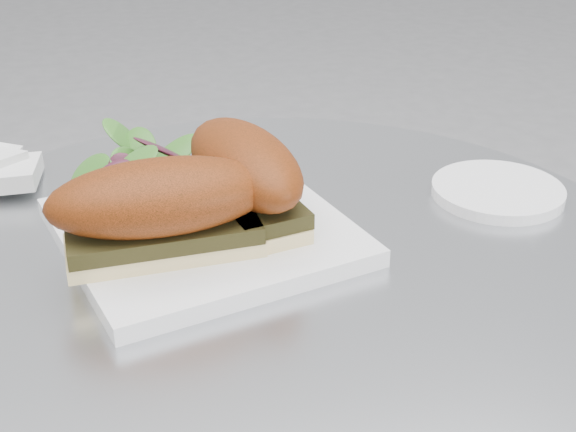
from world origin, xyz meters
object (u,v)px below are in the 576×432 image
saucer (498,191)px  sandwich_left (161,207)px  plate (204,231)px  sandwich_right (245,172)px

saucer → sandwich_left: bearing=-170.4°
plate → saucer: (0.30, 0.01, -0.00)m
sandwich_right → saucer: size_ratio=1.43×
sandwich_left → sandwich_right: bearing=30.3°
plate → saucer: plate is taller
sandwich_left → saucer: size_ratio=1.43×
plate → sandwich_left: bearing=-132.4°
sandwich_left → saucer: 0.34m
sandwich_left → saucer: (0.33, 0.06, -0.05)m
sandwich_right → saucer: (0.26, 0.01, -0.05)m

